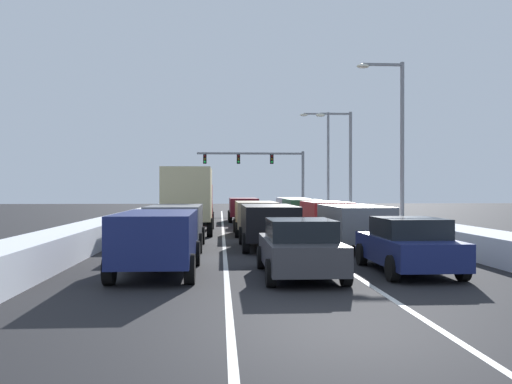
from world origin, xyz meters
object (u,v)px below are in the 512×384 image
at_px(sedan_navy_right_lane_nearest, 408,245).
at_px(suv_red_right_lane_third, 326,215).
at_px(suv_tan_center_lane_third, 256,215).
at_px(street_lamp_right_far, 325,154).
at_px(street_lamp_right_mid, 345,155).
at_px(suv_gray_right_lane_second, 354,223).
at_px(sedan_silver_center_lane_fourth, 252,214).
at_px(suv_maroon_center_lane_fifth, 243,207).
at_px(suv_black_center_lane_second, 269,222).
at_px(street_lamp_right_near, 396,131).
at_px(suv_navy_left_lane_nearest, 157,237).
at_px(box_truck_left_lane_third, 189,197).
at_px(suv_gray_left_lane_second, 175,222).
at_px(suv_green_right_lane_fourth, 302,210).
at_px(suv_green_left_lane_fourth, 197,209).
at_px(traffic_light_gantry, 266,165).
at_px(suv_white_right_lane_fifth, 292,206).
at_px(suv_white_left_lane_fifth, 199,206).
at_px(sedan_charcoal_center_lane_nearest, 300,248).

height_order(sedan_navy_right_lane_nearest, suv_red_right_lane_third, suv_red_right_lane_third).
relative_size(suv_tan_center_lane_third, street_lamp_right_far, 0.53).
xyz_separation_m(street_lamp_right_mid, street_lamp_right_far, (0.29, 9.89, 0.68)).
height_order(suv_gray_right_lane_second, suv_tan_center_lane_third, same).
relative_size(sedan_silver_center_lane_fourth, suv_maroon_center_lane_fifth, 0.92).
relative_size(suv_maroon_center_lane_fifth, street_lamp_right_mid, 0.62).
bearing_deg(suv_black_center_lane_second, suv_red_right_lane_third, 62.21).
relative_size(suv_black_center_lane_second, street_lamp_right_far, 0.53).
distance_m(suv_black_center_lane_second, street_lamp_right_near, 12.71).
bearing_deg(suv_navy_left_lane_nearest, box_truck_left_lane_third, 89.75).
height_order(suv_gray_left_lane_second, street_lamp_right_near, street_lamp_right_near).
distance_m(suv_green_right_lane_fourth, street_lamp_right_mid, 7.34).
bearing_deg(suv_green_right_lane_fourth, suv_green_left_lane_fourth, 160.04).
xyz_separation_m(sedan_navy_right_lane_nearest, suv_maroon_center_lane_fifth, (-3.49, 25.50, 0.25)).
distance_m(suv_black_center_lane_second, street_lamp_right_far, 30.02).
distance_m(suv_tan_center_lane_third, traffic_light_gantry, 29.76).
height_order(suv_green_left_lane_fourth, traffic_light_gantry, traffic_light_gantry).
distance_m(suv_maroon_center_lane_fifth, street_lamp_right_mid, 8.27).
xyz_separation_m(suv_green_left_lane_fourth, traffic_light_gantry, (6.15, 19.85, 3.72)).
bearing_deg(suv_white_right_lane_fifth, suv_black_center_lane_second, -99.68).
relative_size(box_truck_left_lane_third, street_lamp_right_far, 0.78).
bearing_deg(sedan_navy_right_lane_nearest, box_truck_left_lane_third, 114.77).
bearing_deg(suv_red_right_lane_third, suv_black_center_lane_second, -117.79).
xyz_separation_m(suv_maroon_center_lane_fifth, box_truck_left_lane_third, (-3.27, -10.84, 0.88)).
bearing_deg(street_lamp_right_far, suv_gray_right_lane_second, -98.29).
bearing_deg(suv_maroon_center_lane_fifth, box_truck_left_lane_third, -106.81).
relative_size(sedan_silver_center_lane_fourth, street_lamp_right_near, 0.48).
distance_m(suv_tan_center_lane_third, street_lamp_right_mid, 14.59).
bearing_deg(box_truck_left_lane_third, suv_white_left_lane_fifth, 90.17).
bearing_deg(street_lamp_right_far, sedan_charcoal_center_lane_nearest, -101.42).
distance_m(suv_red_right_lane_third, sedan_silver_center_lane_fourth, 7.41).
relative_size(sedan_navy_right_lane_nearest, suv_red_right_lane_third, 0.92).
height_order(sedan_charcoal_center_lane_nearest, suv_white_left_lane_fifth, suv_white_left_lane_fifth).
distance_m(sedan_charcoal_center_lane_nearest, suv_maroon_center_lane_fifth, 26.08).
distance_m(sedan_navy_right_lane_nearest, sedan_silver_center_lane_fourth, 20.01).
bearing_deg(suv_navy_left_lane_nearest, sedan_charcoal_center_lane_nearest, -10.40).
distance_m(suv_red_right_lane_third, street_lamp_right_far, 22.99).
bearing_deg(sedan_navy_right_lane_nearest, sedan_silver_center_lane_fourth, 99.21).
bearing_deg(suv_gray_right_lane_second, sedan_silver_center_lane_fourth, 102.64).
bearing_deg(traffic_light_gantry, suv_white_left_lane_fifth, -116.41).
height_order(suv_gray_right_lane_second, street_lamp_right_mid, street_lamp_right_mid).
distance_m(suv_white_left_lane_fifth, street_lamp_right_near, 18.94).
bearing_deg(suv_red_right_lane_third, box_truck_left_lane_third, 167.89).
xyz_separation_m(suv_black_center_lane_second, street_lamp_right_mid, (7.17, 18.85, 3.73)).
bearing_deg(traffic_light_gantry, suv_white_right_lane_fifth, -87.31).
distance_m(sedan_silver_center_lane_fourth, street_lamp_right_near, 9.99).
bearing_deg(suv_maroon_center_lane_fifth, suv_gray_right_lane_second, -80.18).
distance_m(suv_green_right_lane_fourth, sedan_charcoal_center_lane_nearest, 21.31).
height_order(suv_maroon_center_lane_fifth, street_lamp_right_near, street_lamp_right_near).
bearing_deg(suv_white_right_lane_fifth, suv_red_right_lane_third, -90.23).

